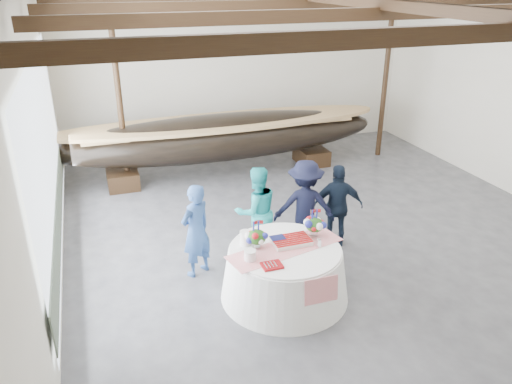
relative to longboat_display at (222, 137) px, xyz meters
name	(u,v)px	position (x,y,z in m)	size (l,w,h in m)	color
floor	(332,239)	(1.11, -4.02, -1.00)	(10.00, 12.00, 0.01)	#3D3D42
wall_back	(240,71)	(1.11, 1.98, 1.25)	(10.00, 0.02, 4.50)	silver
wall_left	(39,160)	(-3.89, -4.02, 1.25)	(0.02, 12.00, 4.50)	silver
pavilion_structure	(328,21)	(1.11, -3.31, 3.00)	(9.80, 11.76, 4.50)	black
open_bay	(49,164)	(-3.84, -3.02, 0.82)	(0.03, 7.00, 3.20)	silver
longboat_display	(222,137)	(0.00, 0.00, 0.00)	(8.38, 1.68, 1.57)	black
banquet_table	(285,272)	(-0.48, -5.45, -0.57)	(2.05, 2.05, 0.88)	white
tabletop_items	(283,236)	(-0.47, -5.31, 0.02)	(1.97, 1.02, 0.40)	red
guest_woman_blue	(196,231)	(-1.65, -4.35, -0.17)	(0.61, 0.40, 1.66)	navy
guest_woman_teal	(257,211)	(-0.45, -4.00, -0.16)	(0.82, 0.64, 1.69)	#21AAAC
guest_man_left	(305,206)	(0.43, -4.15, -0.12)	(1.14, 0.65, 1.76)	black
guest_man_right	(337,206)	(1.06, -4.23, -0.19)	(0.95, 0.40, 1.62)	black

